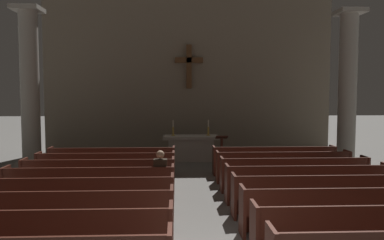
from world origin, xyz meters
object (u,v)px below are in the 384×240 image
Objects in this scene: pew_left_row_2 at (42,236)px; pew_left_row_3 at (63,214)px; pew_right_row_8 at (274,160)px; lectern at (222,152)px; altar at (191,147)px; pew_right_row_6 at (294,174)px; pew_left_row_5 at (90,185)px; pew_left_row_7 at (106,168)px; column_left_second at (30,90)px; candlestick_left at (173,131)px; pew_right_row_7 at (283,166)px; column_right_second at (347,90)px; pew_right_row_4 at (325,195)px; lone_worshipper at (161,176)px; pew_right_row_3 at (347,210)px; pew_left_row_4 at (78,198)px; pew_left_row_8 at (112,161)px; pew_right_row_5 at (308,183)px; candlestick_right at (208,131)px; pew_right_row_2 at (377,231)px; pew_left_row_6 at (99,176)px.

pew_left_row_2 and pew_left_row_3 have the same top height.
lectern reaches higher than pew_right_row_8.
pew_right_row_6 is at bearing -60.88° from altar.
pew_left_row_5 and pew_left_row_7 have the same top height.
column_left_second is 5.53m from candlestick_left.
candlestick_left is at bearing 8.58° from column_left_second.
pew_right_row_7 is 6.53× the size of candlestick_left.
pew_right_row_4 is at bearing -118.28° from column_right_second.
column_right_second is at bearing 35.94° from lone_worshipper.
pew_right_row_7 is at bearing -54.36° from altar.
lectern is at bearing -175.16° from column_right_second.
pew_left_row_2 is 1.00× the size of pew_left_row_3.
pew_right_row_3 is at bearing -90.00° from pew_right_row_7.
column_left_second is at bearing -171.42° from candlestick_left.
pew_right_row_8 is (5.31, 6.37, 0.00)m from pew_left_row_2.
pew_right_row_4 and pew_right_row_8 have the same top height.
pew_left_row_4 is 5.41m from pew_right_row_3.
pew_right_row_8 is (5.31, 3.19, 0.00)m from pew_left_row_5.
lone_worshipper reaches higher than pew_left_row_5.
pew_left_row_8 is at bearing 90.00° from pew_left_row_4.
pew_left_row_4 is 1.00× the size of pew_right_row_5.
altar is at bearing 65.51° from pew_left_row_5.
pew_right_row_5 is (5.31, 0.00, 0.00)m from pew_left_row_5.
pew_right_row_4 is (5.31, -4.25, 0.00)m from pew_left_row_8.
candlestick_right reaches higher than pew_right_row_7.
pew_right_row_2 is (5.31, 0.00, 0.00)m from pew_left_row_2.
pew_left_row_4 and pew_right_row_8 have the same top height.
pew_right_row_6 is 0.70× the size of column_right_second.
pew_right_row_5 is 6.53× the size of candlestick_right.
column_right_second is (8.59, 5.03, 2.34)m from pew_left_row_5.
pew_right_row_6 is 9.75m from column_left_second.
pew_right_row_5 is at bearing 90.00° from pew_right_row_2.
pew_right_row_7 is (5.31, 0.00, 0.00)m from pew_left_row_7.
pew_left_row_3 and pew_right_row_7 have the same top height.
pew_right_row_5 is at bearing 0.00° from pew_left_row_5.
pew_right_row_8 is at bearing 90.00° from pew_right_row_7.
pew_right_row_8 is (0.00, 5.31, 0.00)m from pew_right_row_3.
pew_left_row_2 is at bearing -102.23° from candlestick_left.
pew_left_row_7 is (0.00, 3.19, 0.00)m from pew_left_row_4.
pew_right_row_3 is (0.00, 1.06, 0.00)m from pew_right_row_2.
pew_right_row_6 is at bearing 90.00° from pew_right_row_5.
candlestick_left is (-3.35, 3.70, 0.73)m from pew_right_row_7.
pew_left_row_6 is 6.80m from pew_right_row_2.
pew_left_row_8 is 3.58m from lone_worshipper.
pew_left_row_8 and pew_right_row_6 have the same top height.
candlestick_right is (-1.95, 5.82, 0.73)m from pew_right_row_5.
pew_left_row_7 is at bearing 90.00° from pew_left_row_4.
pew_left_row_2 is 1.00× the size of pew_right_row_2.
pew_left_row_6 is 5.41m from pew_right_row_5.
pew_left_row_6 is at bearing -168.68° from pew_right_row_7.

